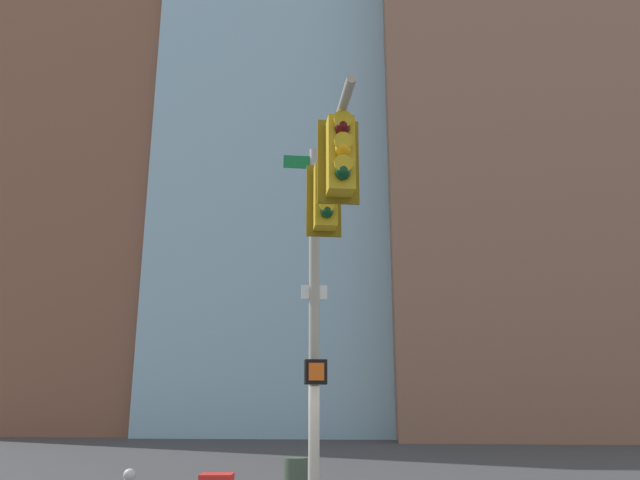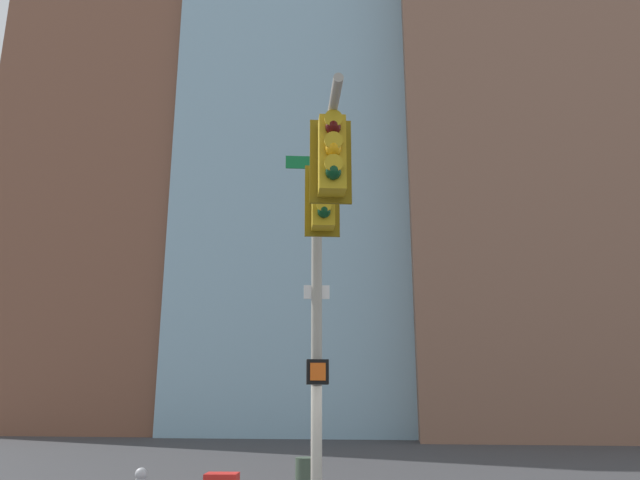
# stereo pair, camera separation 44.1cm
# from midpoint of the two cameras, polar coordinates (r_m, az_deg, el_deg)

# --- Properties ---
(signal_pole_assembly) EXTENTS (4.55, 1.43, 6.76)m
(signal_pole_assembly) POSITION_cam_midpoint_polar(r_m,az_deg,el_deg) (9.28, -1.02, -0.48)
(signal_pole_assembly) COLOR #9E998C
(signal_pole_assembly) RESTS_ON ground_plane
(litter_bin) EXTENTS (0.56, 0.56, 0.95)m
(litter_bin) POSITION_cam_midpoint_polar(r_m,az_deg,el_deg) (15.31, -3.20, -21.62)
(litter_bin) COLOR #384738
(litter_bin) RESTS_ON ground_plane
(building_brick_nearside) EXTENTS (25.41, 18.87, 42.33)m
(building_brick_nearside) POSITION_cam_midpoint_polar(r_m,az_deg,el_deg) (51.67, 16.35, 7.21)
(building_brick_nearside) COLOR #845B47
(building_brick_nearside) RESTS_ON ground_plane
(building_brick_midblock) EXTENTS (18.65, 15.29, 34.63)m
(building_brick_midblock) POSITION_cam_midpoint_polar(r_m,az_deg,el_deg) (54.40, -19.47, 2.05)
(building_brick_midblock) COLOR brown
(building_brick_midblock) RESTS_ON ground_plane
(building_glass_tower) EXTENTS (26.15, 31.79, 74.06)m
(building_glass_tower) POSITION_cam_midpoint_polar(r_m,az_deg,el_deg) (61.28, 4.96, 19.74)
(building_glass_tower) COLOR #8CB2C6
(building_glass_tower) RESTS_ON ground_plane
(building_brick_farside) EXTENTS (17.50, 15.02, 41.83)m
(building_brick_farside) POSITION_cam_midpoint_polar(r_m,az_deg,el_deg) (64.84, 17.11, 2.51)
(building_brick_farside) COLOR #845B47
(building_brick_farside) RESTS_ON ground_plane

